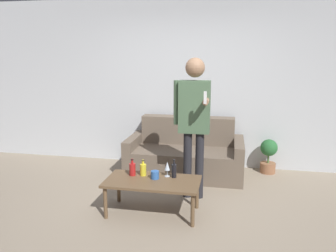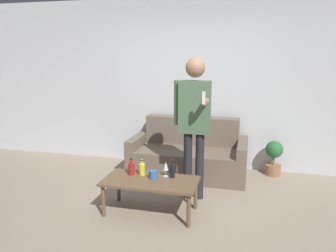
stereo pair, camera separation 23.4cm
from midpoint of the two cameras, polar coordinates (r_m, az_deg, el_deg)
The scene contains 11 objects.
ground_plane at distance 3.83m, azimuth 0.47°, elevation -15.94°, with size 16.00×16.00×0.00m, color gray.
wall_back at distance 5.35m, azimuth 5.64°, elevation 7.29°, with size 8.00×0.06×2.70m.
couch at distance 5.08m, azimuth 5.00°, elevation -5.05°, with size 1.74×0.86×0.85m.
coffee_table at distance 3.82m, azimuth -1.30°, elevation -9.99°, with size 1.08×0.55×0.41m.
bottle_orange at distance 3.93m, azimuth -2.85°, elevation -7.47°, with size 0.07×0.07×0.19m.
bottle_green at distance 3.95m, azimuth -4.70°, elevation -7.34°, with size 0.08×0.08×0.20m.
bottle_dark at distance 3.85m, azimuth 2.52°, elevation -7.75°, with size 0.06×0.06×0.22m.
wine_glass_near at distance 3.87m, azimuth 1.35°, elevation -7.07°, with size 0.06×0.06×0.18m.
cup_on_table at distance 3.83m, azimuth -0.85°, elevation -8.47°, with size 0.10×0.10×0.09m.
person_standing_front at distance 4.04m, azimuth 6.22°, elevation 1.80°, with size 0.45×0.44×1.78m.
potted_plant at distance 5.30m, azimuth 19.17°, elevation -4.99°, with size 0.26×0.26×0.53m.
Camera 2 is at (0.92, -3.25, 1.81)m, focal length 35.00 mm.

